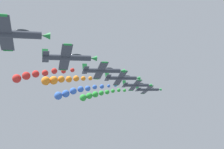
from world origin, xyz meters
name	(u,v)px	position (x,y,z in m)	size (l,w,h in m)	color
airplane_lead	(148,89)	(-28.90, 22.67, 58.60)	(9.09, 10.35, 3.64)	#333842
smoke_trail_lead	(96,95)	(-27.74, 1.78, 56.87)	(3.52, 20.02, 4.52)	green
airplane_left_inner	(137,85)	(-17.84, 13.67, 60.33)	(8.96, 10.35, 4.02)	#333842
smoke_trail_left_inner	(75,92)	(-16.90, -7.54, 58.29)	(3.40, 20.59, 4.99)	blue
airplane_right_inner	(122,78)	(-5.28, 4.42, 62.39)	(8.85, 10.35, 4.28)	#333842
smoke_trail_right_inner	(61,80)	(-3.63, -12.97, 61.75)	(4.17, 15.78, 2.67)	orange
airplane_left_outer	(103,71)	(5.56, -3.88, 63.84)	(8.98, 10.35, 3.97)	#333842
smoke_trail_left_outer	(34,75)	(4.40, -19.83, 62.64)	(3.33, 13.90, 3.53)	red
airplane_right_outer	(68,58)	(17.02, -13.39, 65.60)	(8.79, 10.35, 4.42)	#333842
airplane_trailing	(10,34)	(28.77, -22.82, 67.49)	(9.07, 10.35, 3.71)	#333842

